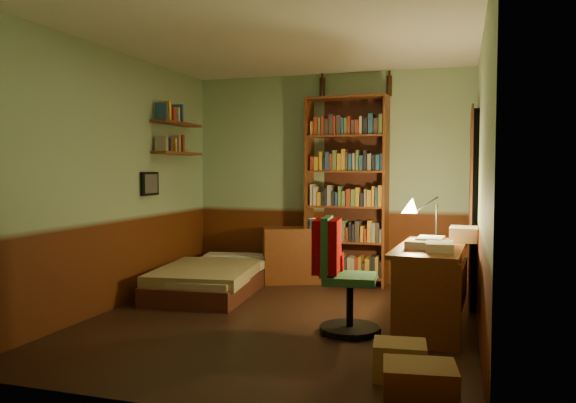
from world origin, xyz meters
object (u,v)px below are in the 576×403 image
(desk_lamp, at_px, (437,206))
(dresser, at_px, (294,255))
(bed, at_px, (213,268))
(bookshelf, at_px, (347,191))
(desk, at_px, (430,287))
(cardboard_box_a, at_px, (420,391))
(office_chair, at_px, (350,278))
(mini_stereo, at_px, (313,222))
(cardboard_box_b, at_px, (400,360))

(desk_lamp, bearing_deg, dresser, 147.95)
(bed, distance_m, bookshelf, 1.86)
(dresser, xyz_separation_m, desk, (1.73, -1.55, 0.02))
(bed, bearing_deg, cardboard_box_a, -51.10)
(desk, distance_m, office_chair, 0.77)
(dresser, bearing_deg, office_chair, -84.77)
(mini_stereo, xyz_separation_m, office_chair, (0.87, -2.06, -0.27))
(dresser, distance_m, desk_lamp, 2.20)
(mini_stereo, distance_m, bookshelf, 0.59)
(bed, relative_size, office_chair, 1.89)
(dresser, xyz_separation_m, cardboard_box_a, (1.78, -3.46, -0.19))
(desk, bearing_deg, bookshelf, 126.99)
(bookshelf, xyz_separation_m, office_chair, (0.44, -2.02, -0.66))
(dresser, height_order, cardboard_box_a, dresser)
(mini_stereo, bearing_deg, desk, -70.21)
(dresser, bearing_deg, mini_stereo, 7.46)
(bed, bearing_deg, dresser, 42.55)
(dresser, bearing_deg, bookshelf, -16.30)
(office_chair, bearing_deg, desk_lamp, 44.46)
(bookshelf, bearing_deg, bed, -144.33)
(bed, xyz_separation_m, dresser, (0.74, 0.79, 0.07))
(mini_stereo, distance_m, cardboard_box_a, 3.96)
(bookshelf, bearing_deg, desk, -53.21)
(dresser, bearing_deg, desk, -65.78)
(bed, relative_size, dresser, 2.35)
(desk, relative_size, office_chair, 1.42)
(cardboard_box_a, bearing_deg, desk_lamp, 90.50)
(dresser, height_order, mini_stereo, mini_stereo)
(bookshelf, distance_m, cardboard_box_a, 3.85)
(cardboard_box_a, xyz_separation_m, cardboard_box_b, (-0.17, 0.57, -0.03))
(mini_stereo, relative_size, cardboard_box_b, 0.64)
(office_chair, relative_size, cardboard_box_a, 2.35)
(cardboard_box_b, bearing_deg, cardboard_box_a, -73.24)
(dresser, height_order, desk_lamp, desk_lamp)
(bookshelf, relative_size, cardboard_box_a, 5.62)
(office_chair, bearing_deg, mini_stereo, 106.86)
(office_chair, xyz_separation_m, cardboard_box_a, (0.70, -1.52, -0.33))
(cardboard_box_a, distance_m, cardboard_box_b, 0.59)
(bed, distance_m, dresser, 1.09)
(bookshelf, xyz_separation_m, desk_lamp, (1.12, -1.20, -0.09))
(office_chair, relative_size, cardboard_box_b, 2.74)
(bed, bearing_deg, mini_stereo, 39.73)
(bookshelf, relative_size, cardboard_box_b, 6.54)
(bed, distance_m, desk, 2.59)
(desk_lamp, xyz_separation_m, cardboard_box_a, (0.02, -2.34, -0.91))
(bed, bearing_deg, desk, -21.52)
(office_chair, bearing_deg, bed, 141.74)
(desk, height_order, desk_lamp, desk_lamp)
(bookshelf, height_order, desk, bookshelf)
(desk, xyz_separation_m, cardboard_box_b, (-0.12, -1.34, -0.24))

